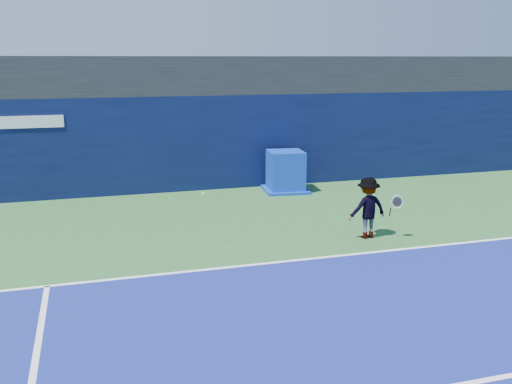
# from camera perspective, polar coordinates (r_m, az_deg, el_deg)

# --- Properties ---
(ground) EXTENTS (80.00, 80.00, 0.00)m
(ground) POSITION_cam_1_polar(r_m,az_deg,el_deg) (9.56, 10.88, -12.66)
(ground) COLOR #2A5F2B
(ground) RESTS_ON ground
(baseline) EXTENTS (24.00, 0.10, 0.01)m
(baseline) POSITION_cam_1_polar(r_m,az_deg,el_deg) (12.08, 4.36, -6.79)
(baseline) COLOR white
(baseline) RESTS_ON ground
(stadium_band) EXTENTS (36.00, 3.00, 1.20)m
(stadium_band) POSITION_cam_1_polar(r_m,az_deg,el_deg) (19.53, -4.48, 11.62)
(stadium_band) COLOR black
(stadium_band) RESTS_ON back_wall_assembly
(back_wall_assembly) EXTENTS (36.00, 1.03, 3.00)m
(back_wall_assembly) POSITION_cam_1_polar(r_m,az_deg,el_deg) (18.73, -3.74, 5.12)
(back_wall_assembly) COLOR #091136
(back_wall_assembly) RESTS_ON ground
(equipment_cart) EXTENTS (1.47, 1.47, 1.29)m
(equipment_cart) POSITION_cam_1_polar(r_m,az_deg,el_deg) (18.12, 2.97, 1.92)
(equipment_cart) COLOR #0C2DA8
(equipment_cart) RESTS_ON ground
(tennis_player) EXTENTS (1.21, 0.68, 1.45)m
(tennis_player) POSITION_cam_1_polar(r_m,az_deg,el_deg) (13.59, 11.12, -1.56)
(tennis_player) COLOR white
(tennis_player) RESTS_ON ground
(tennis_ball) EXTENTS (0.06, 0.06, 0.06)m
(tennis_ball) POSITION_cam_1_polar(r_m,az_deg,el_deg) (12.52, -5.28, -0.17)
(tennis_ball) COLOR #E0F41B
(tennis_ball) RESTS_ON ground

